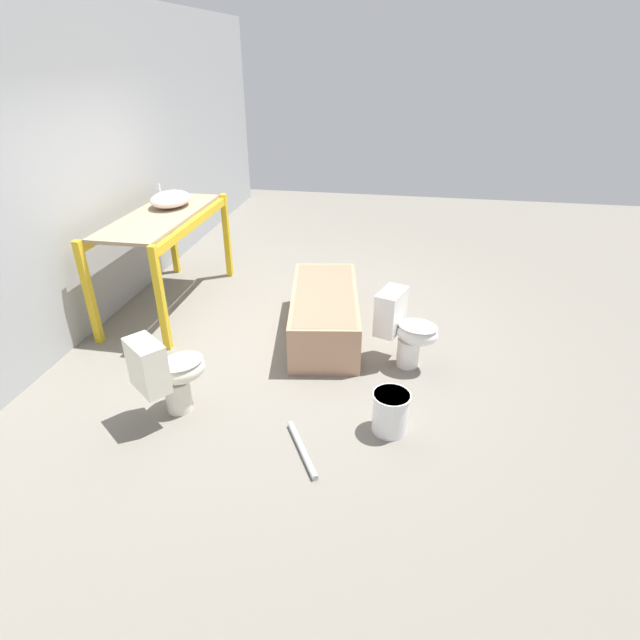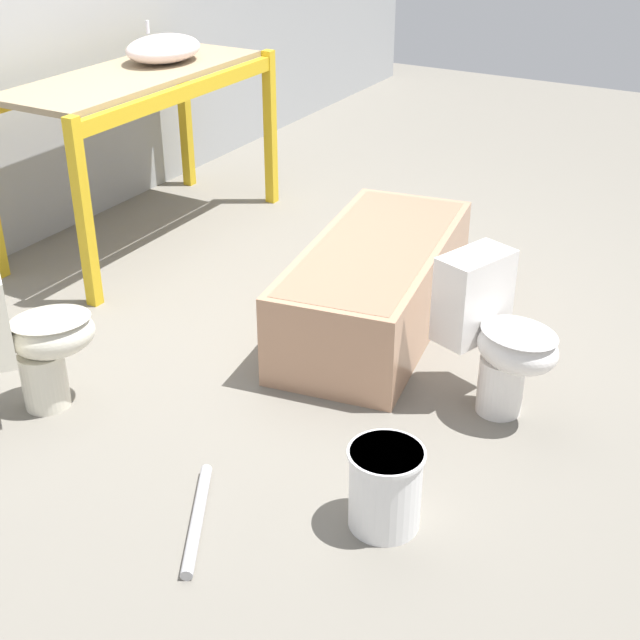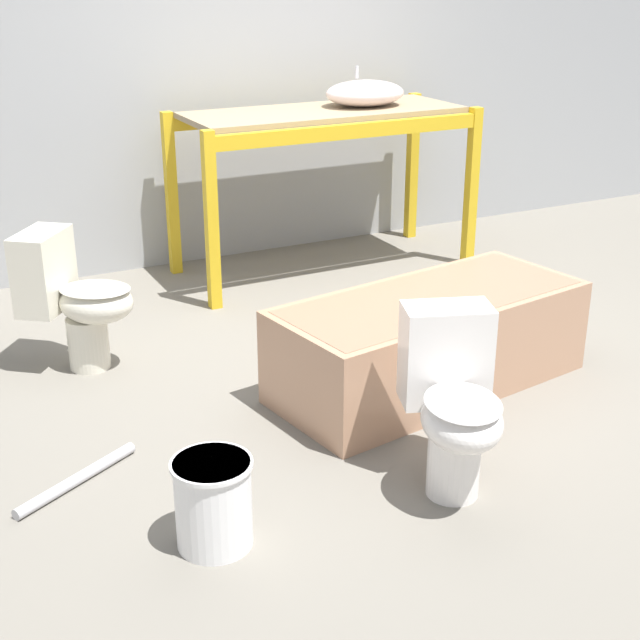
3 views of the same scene
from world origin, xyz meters
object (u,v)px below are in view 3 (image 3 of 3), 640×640
(toilet_near, at_px, (74,296))
(bucket_white, at_px, (213,501))
(sink_basin, at_px, (365,93))
(toilet_far, at_px, (453,399))
(bathtub_main, at_px, (430,334))

(toilet_near, distance_m, bucket_white, 1.79)
(sink_basin, bearing_deg, bucket_white, -128.62)
(toilet_far, xyz_separation_m, bucket_white, (-0.99, 0.07, -0.21))
(toilet_near, height_order, bucket_white, toilet_near)
(bucket_white, bearing_deg, bathtub_main, 28.02)
(toilet_far, relative_size, bucket_white, 2.12)
(bathtub_main, height_order, toilet_far, toilet_far)
(bathtub_main, bearing_deg, sink_basin, 60.85)
(toilet_far, bearing_deg, bathtub_main, 81.49)
(toilet_near, relative_size, toilet_far, 1.00)
(sink_basin, relative_size, toilet_near, 0.75)
(bathtub_main, height_order, bucket_white, bathtub_main)
(bathtub_main, bearing_deg, toilet_far, -127.35)
(toilet_far, bearing_deg, toilet_near, 139.84)
(sink_basin, height_order, bathtub_main, sink_basin)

